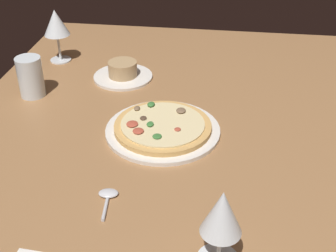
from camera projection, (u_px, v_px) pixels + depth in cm
name	position (u px, v px, depth cm)	size (l,w,h in cm)	color
dining_table	(173.00, 148.00, 108.01)	(150.00, 110.00, 4.00)	#996B42
pizza_main	(163.00, 128.00, 109.60)	(27.80, 27.80, 3.37)	silver
ramekin_on_saucer	(123.00, 72.00, 134.22)	(17.47, 17.47, 5.15)	silver
wine_glass_far	(222.00, 215.00, 71.14)	(7.32, 7.32, 15.07)	silver
wine_glass_near	(56.00, 24.00, 139.41)	(7.96, 7.96, 16.59)	silver
water_glass	(31.00, 80.00, 123.69)	(6.88, 6.88, 11.14)	silver
spoon	(108.00, 196.00, 89.72)	(9.11, 4.27, 1.00)	silver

